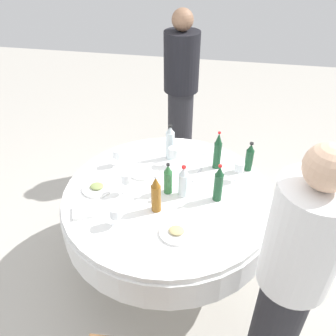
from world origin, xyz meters
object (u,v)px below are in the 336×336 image
(bottle_amber_near, at_px, (156,195))
(person_east, at_px, (181,93))
(bottle_dark_green_front, at_px, (249,157))
(plate_far, at_px, (143,171))
(wine_glass_left, at_px, (126,179))
(bottle_dark_green_right, at_px, (218,184))
(bottle_green_east, at_px, (167,179))
(wine_glass_near, at_px, (117,154))
(plate_north, at_px, (177,232))
(dining_table, at_px, (168,207))
(bottle_clear_left, at_px, (183,182))
(plate_mid, at_px, (97,188))
(wine_glass_north, at_px, (115,213))
(wine_glass_south, at_px, (174,153))
(bottle_clear_south, at_px, (170,143))
(bottle_dark_green_outer, at_px, (218,151))
(person_outer, at_px, (291,280))

(bottle_amber_near, height_order, person_east, person_east)
(bottle_dark_green_front, relative_size, plate_far, 1.03)
(person_east, bearing_deg, wine_glass_left, -101.41)
(bottle_dark_green_right, bearing_deg, bottle_green_east, -2.46)
(wine_glass_near, relative_size, plate_north, 0.65)
(bottle_dark_green_right, xyz_separation_m, person_east, (0.47, -1.39, -0.00))
(bottle_dark_green_right, bearing_deg, dining_table, -2.27)
(dining_table, bearing_deg, wine_glass_near, -29.68)
(bottle_clear_left, relative_size, plate_far, 1.05)
(bottle_green_east, relative_size, plate_mid, 1.14)
(bottle_dark_green_right, xyz_separation_m, wine_glass_north, (0.60, 0.36, -0.03))
(wine_glass_near, xyz_separation_m, wine_glass_north, (-0.18, 0.62, -0.00))
(wine_glass_north, bearing_deg, wine_glass_south, -109.39)
(dining_table, relative_size, bottle_dark_green_right, 5.26)
(bottle_clear_south, height_order, wine_glass_north, bottle_clear_south)
(bottle_dark_green_front, distance_m, bottle_clear_left, 0.58)
(dining_table, height_order, bottle_dark_green_outer, bottle_dark_green_outer)
(person_east, bearing_deg, bottle_amber_near, -92.17)
(bottle_amber_near, bearing_deg, plate_north, 131.73)
(bottle_clear_south, bearing_deg, bottle_green_east, 97.75)
(bottle_amber_near, bearing_deg, wine_glass_south, -92.95)
(wine_glass_left, distance_m, person_east, 1.44)
(plate_mid, bearing_deg, plate_north, 153.01)
(wine_glass_south, relative_size, plate_far, 0.70)
(bottle_clear_left, height_order, person_east, person_east)
(bottle_green_east, distance_m, plate_far, 0.31)
(wine_glass_near, distance_m, person_outer, 1.51)
(bottle_dark_green_outer, bearing_deg, bottle_amber_near, 57.48)
(wine_glass_south, xyz_separation_m, wine_glass_left, (0.26, 0.38, -0.00))
(person_outer, bearing_deg, bottle_dark_green_front, -126.81)
(wine_glass_south, relative_size, wine_glass_near, 1.18)
(bottle_dark_green_right, relative_size, wine_glass_left, 1.74)
(plate_north, height_order, person_outer, person_outer)
(bottle_dark_green_front, bearing_deg, bottle_dark_green_right, 61.92)
(plate_north, height_order, plate_far, plate_north)
(dining_table, distance_m, bottle_clear_left, 0.28)
(wine_glass_south, bearing_deg, plate_far, 29.88)
(bottle_clear_left, bearing_deg, bottle_dark_green_front, -138.84)
(bottle_dark_green_right, relative_size, bottle_dark_green_front, 1.19)
(person_outer, bearing_deg, bottle_clear_left, -93.98)
(plate_mid, relative_size, person_outer, 0.13)
(bottle_clear_left, distance_m, wine_glass_near, 0.61)
(wine_glass_near, relative_size, wine_glass_north, 1.00)
(bottle_dark_green_front, relative_size, wine_glass_north, 1.74)
(plate_mid, xyz_separation_m, person_east, (-0.37, -1.43, 0.12))
(dining_table, relative_size, wine_glass_south, 9.24)
(plate_north, xyz_separation_m, plate_mid, (0.62, -0.32, 0.00))
(wine_glass_south, bearing_deg, person_outer, 127.01)
(plate_north, bearing_deg, wine_glass_left, -38.34)
(bottle_clear_south, xyz_separation_m, person_outer, (-0.80, 1.10, -0.02))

